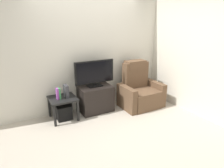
{
  "coord_description": "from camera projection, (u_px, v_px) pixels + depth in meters",
  "views": [
    {
      "loc": [
        -1.67,
        -2.97,
        1.99
      ],
      "look_at": [
        0.25,
        0.5,
        0.7
      ],
      "focal_mm": 31.21,
      "sensor_mm": 36.0,
      "label": 1
    }
  ],
  "objects": [
    {
      "name": "ground_plane",
      "position": [
        113.0,
        126.0,
        3.85
      ],
      "size": [
        6.4,
        6.4,
        0.0
      ],
      "primitive_type": "plane",
      "color": "#B2A899"
    },
    {
      "name": "recliner_armchair",
      "position": [
        140.0,
        91.0,
        4.71
      ],
      "size": [
        0.98,
        0.78,
        1.08
      ],
      "rotation": [
        0.0,
        0.0,
        0.14
      ],
      "color": "brown",
      "rests_on": "ground"
    },
    {
      "name": "tv_stand",
      "position": [
        96.0,
        99.0,
        4.44
      ],
      "size": [
        0.73,
        0.5,
        0.59
      ],
      "color": "black",
      "rests_on": "ground"
    },
    {
      "name": "book_leftmost",
      "position": [
        57.0,
        94.0,
        3.92
      ],
      "size": [
        0.04,
        0.1,
        0.23
      ],
      "primitive_type": "cube",
      "color": "purple",
      "rests_on": "side_table"
    },
    {
      "name": "game_console",
      "position": [
        66.0,
        91.0,
        4.03
      ],
      "size": [
        0.07,
        0.2,
        0.26
      ],
      "primitive_type": "cube",
      "color": "#333338",
      "rests_on": "side_table"
    },
    {
      "name": "book_middle",
      "position": [
        59.0,
        93.0,
        3.94
      ],
      "size": [
        0.03,
        0.1,
        0.23
      ],
      "primitive_type": "cube",
      "color": "#388C4C",
      "rests_on": "side_table"
    },
    {
      "name": "subwoofer_box",
      "position": [
        64.0,
        112.0,
        4.12
      ],
      "size": [
        0.3,
        0.3,
        0.3
      ],
      "primitive_type": "cube",
      "color": "black",
      "rests_on": "ground"
    },
    {
      "name": "wall_back",
      "position": [
        89.0,
        53.0,
        4.39
      ],
      "size": [
        6.4,
        0.06,
        2.6
      ],
      "primitive_type": "cube",
      "color": "beige",
      "rests_on": "ground"
    },
    {
      "name": "wall_side",
      "position": [
        187.0,
        53.0,
        4.32
      ],
      "size": [
        0.06,
        4.48,
        2.6
      ],
      "primitive_type": "cube",
      "color": "beige",
      "rests_on": "ground"
    },
    {
      "name": "side_table",
      "position": [
        63.0,
        101.0,
        4.05
      ],
      "size": [
        0.54,
        0.54,
        0.47
      ],
      "color": "black",
      "rests_on": "ground"
    },
    {
      "name": "television",
      "position": [
        95.0,
        73.0,
        4.27
      ],
      "size": [
        0.91,
        0.2,
        0.58
      ],
      "color": "black",
      "rests_on": "tv_stand"
    }
  ]
}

